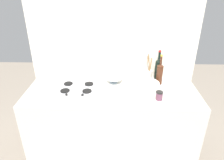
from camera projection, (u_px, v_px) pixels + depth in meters
name	position (u px, v px, depth m)	size (l,w,h in m)	color
ground_plane	(112.00, 153.00, 2.59)	(6.00, 6.00, 0.00)	gray
counter_block	(112.00, 124.00, 2.39)	(1.80, 0.70, 0.90)	beige
backsplash_panel	(113.00, 48.00, 2.37)	(1.90, 0.06, 2.49)	beige
stovetop_hob	(77.00, 89.00, 2.19)	(0.45, 0.35, 0.04)	#B2B2B7
plate_stack	(148.00, 86.00, 2.19)	(0.25, 0.24, 0.08)	silver
wine_bottle_leftmost	(158.00, 69.00, 2.34)	(0.07, 0.07, 0.36)	black
wine_bottle_mid_left	(160.00, 73.00, 2.26)	(0.07, 0.07, 0.34)	#472314
mixing_bowl	(114.00, 80.00, 2.32)	(0.18, 0.18, 0.06)	silver
butter_dish	(134.00, 95.00, 2.04)	(0.15, 0.10, 0.06)	silver
utensil_crock	(148.00, 74.00, 2.35)	(0.09, 0.09, 0.33)	silver
condiment_jar_front	(159.00, 96.00, 2.00)	(0.07, 0.07, 0.09)	#66384C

